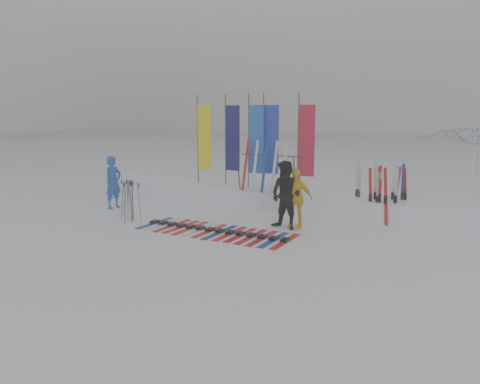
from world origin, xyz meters
The scene contains 11 objects.
ground centered at (0.00, 0.00, 0.00)m, with size 120.00×120.00×0.00m, color white.
snow_bank centered at (0.00, 4.60, 0.30)m, with size 14.00×1.60×0.60m, color white.
person_blue centered at (-4.75, 1.91, 0.87)m, with size 0.63×0.42×1.74m, color #1D44AB.
person_black centered at (1.37, 2.07, 0.94)m, with size 0.91×0.71×1.87m, color black.
person_yellow centered at (1.55, 2.31, 0.83)m, with size 0.97×0.40×1.65m, color yellow.
tent_canopy centered at (5.71, 5.99, 1.43)m, with size 3.11×3.17×2.86m, color white.
ski_row centered at (-0.15, 0.84, 0.04)m, with size 4.25×1.69×0.07m.
pole_cluster centered at (-3.00, 0.72, 0.60)m, with size 0.56×0.73×1.25m.
feather_flags centered at (-1.07, 4.79, 2.24)m, with size 4.41×0.31×3.20m.
ski_rack centered at (-0.14, 4.20, 1.38)m, with size 2.04×0.80×1.23m.
upright_skis centered at (3.49, 4.27, 0.80)m, with size 1.45×1.06×1.69m.
Camera 1 is at (6.26, -9.53, 3.18)m, focal length 35.00 mm.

